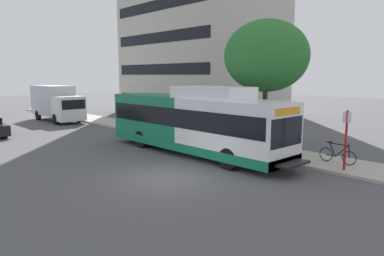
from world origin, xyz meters
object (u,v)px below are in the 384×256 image
(transit_bus, at_px, (194,122))
(bus_stop_sign_pole, at_px, (346,136))
(bicycle_parked, at_px, (338,154))
(box_truck_background, at_px, (56,102))
(street_tree_near_stop, at_px, (266,56))

(transit_bus, xyz_separation_m, bus_stop_sign_pole, (2.12, -7.27, -0.05))
(bus_stop_sign_pole, relative_size, bicycle_parked, 1.48)
(bicycle_parked, relative_size, box_truck_background, 0.25)
(transit_bus, distance_m, street_tree_near_stop, 5.48)
(transit_bus, relative_size, bus_stop_sign_pole, 4.71)
(transit_bus, xyz_separation_m, box_truck_background, (0.16, 18.65, 0.04))
(bus_stop_sign_pole, distance_m, bicycle_parked, 1.64)
(transit_bus, relative_size, box_truck_background, 1.75)
(transit_bus, height_order, bicycle_parked, transit_bus)
(bicycle_parked, bearing_deg, street_tree_near_stop, 82.28)
(bicycle_parked, bearing_deg, box_truck_background, 96.63)
(transit_bus, relative_size, street_tree_near_stop, 1.72)
(box_truck_background, bearing_deg, bicycle_parked, -83.37)
(bus_stop_sign_pole, relative_size, street_tree_near_stop, 0.37)
(box_truck_background, bearing_deg, transit_bus, -90.50)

